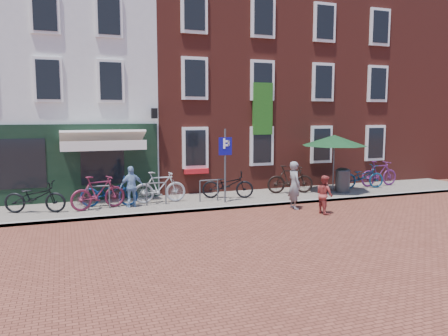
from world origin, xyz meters
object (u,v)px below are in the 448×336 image
object	(u,v)px
bicycle_2	(109,192)
bicycle_5	(290,179)
parking_sign	(225,156)
parasol	(334,138)
bicycle_3	(160,187)
bicycle_0	(35,197)
litter_bin	(343,179)
woman	(294,185)
bicycle_7	(379,173)
bicycle_1	(98,192)
boy	(324,194)
bicycle_4	(228,185)
cafe_person	(132,187)
bicycle_6	(362,177)

from	to	relation	value
bicycle_2	bicycle_5	distance (m)	7.33
parking_sign	parasol	bearing A→B (deg)	6.02
bicycle_3	bicycle_5	bearing A→B (deg)	-87.46
bicycle_0	bicycle_5	world-z (taller)	bicycle_5
litter_bin	bicycle_3	size ratio (longest dim) A/B	0.57
bicycle_2	bicycle_5	xyz separation A→B (m)	(7.33, 0.07, 0.06)
woman	bicycle_7	distance (m)	6.36
bicycle_1	parking_sign	bearing A→B (deg)	-111.22
woman	boy	world-z (taller)	woman
litter_bin	bicycle_4	bearing A→B (deg)	174.91
bicycle_3	bicycle_4	bearing A→B (deg)	-88.51
bicycle_2	bicycle_3	size ratio (longest dim) A/B	1.03
bicycle_2	bicycle_4	distance (m)	4.52
cafe_person	bicycle_1	world-z (taller)	cafe_person
bicycle_7	bicycle_2	bearing A→B (deg)	91.29
bicycle_4	bicycle_6	xyz separation A→B (m)	(6.42, 0.08, 0.00)
bicycle_1	bicycle_4	world-z (taller)	bicycle_1
parasol	bicycle_1	distance (m)	9.73
litter_bin	woman	world-z (taller)	woman
litter_bin	parasol	size ratio (longest dim) A/B	0.41
boy	parasol	bearing A→B (deg)	-39.32
litter_bin	bicycle_0	size ratio (longest dim) A/B	0.55
bicycle_2	bicycle_3	distance (m)	1.83
bicycle_1	bicycle_5	world-z (taller)	same
litter_bin	woman	size ratio (longest dim) A/B	0.65
bicycle_2	bicycle_1	bearing A→B (deg)	143.38
parking_sign	parasol	world-z (taller)	parking_sign
woman	cafe_person	size ratio (longest dim) A/B	1.17
parking_sign	bicycle_0	world-z (taller)	parking_sign
boy	bicycle_4	xyz separation A→B (m)	(-2.27, 3.28, -0.03)
parasol	cafe_person	distance (m)	8.58
bicycle_6	boy	bearing A→B (deg)	137.36
woman	bicycle_1	size ratio (longest dim) A/B	0.88
parasol	woman	xyz separation A→B (m)	(-2.98, -1.99, -1.51)
bicycle_4	bicycle_7	bearing A→B (deg)	-68.39
bicycle_1	bicycle_3	size ratio (longest dim) A/B	1.00
cafe_person	bicycle_3	world-z (taller)	cafe_person
cafe_person	bicycle_1	xyz separation A→B (m)	(-1.13, 0.05, -0.14)
litter_bin	bicycle_3	bearing A→B (deg)	176.63
bicycle_5	bicycle_7	distance (m)	4.69
woman	bicycle_1	distance (m)	6.86
cafe_person	bicycle_3	size ratio (longest dim) A/B	0.75
bicycle_4	cafe_person	bearing A→B (deg)	115.50
parking_sign	cafe_person	bearing A→B (deg)	173.57
boy	bicycle_2	world-z (taller)	boy
woman	litter_bin	bearing A→B (deg)	-61.04
parasol	bicycle_3	xyz separation A→B (m)	(-7.35, 0.26, -1.68)
bicycle_0	bicycle_5	distance (m)	9.75
litter_bin	parasol	xyz separation A→B (m)	(-0.34, 0.19, 1.69)
bicycle_7	litter_bin	bearing A→B (deg)	106.66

